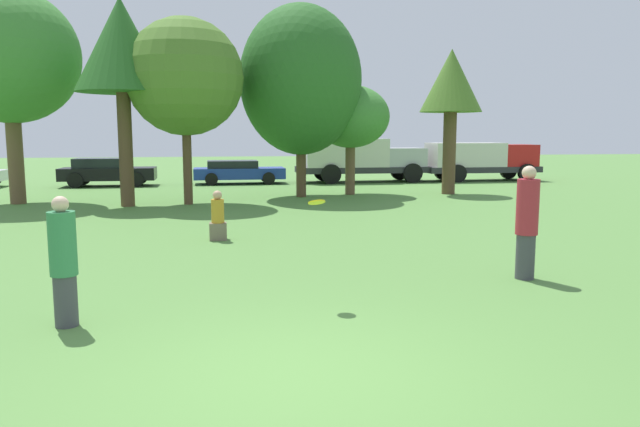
{
  "coord_description": "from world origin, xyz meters",
  "views": [
    {
      "loc": [
        -0.71,
        -5.63,
        2.4
      ],
      "look_at": [
        0.84,
        3.37,
        1.18
      ],
      "focal_mm": 33.29,
      "sensor_mm": 36.0,
      "label": 1
    }
  ],
  "objects_px": {
    "tree_0": "(9,57)",
    "parked_car_black": "(107,171)",
    "parked_car_blue": "(238,171)",
    "person_thrower": "(64,262)",
    "bystander_sitting": "(218,219)",
    "tree_1": "(121,48)",
    "tree_2": "(185,77)",
    "tree_4": "(351,117)",
    "tree_3": "(301,80)",
    "person_catcher": "(527,222)",
    "delivery_truck_red": "(481,159)",
    "frisbee": "(317,202)",
    "delivery_truck_silver": "(360,158)",
    "tree_5": "(451,85)"
  },
  "relations": [
    {
      "from": "tree_4",
      "to": "delivery_truck_silver",
      "type": "height_order",
      "value": "tree_4"
    },
    {
      "from": "tree_2",
      "to": "parked_car_black",
      "type": "height_order",
      "value": "tree_2"
    },
    {
      "from": "person_thrower",
      "to": "tree_5",
      "type": "height_order",
      "value": "tree_5"
    },
    {
      "from": "delivery_truck_red",
      "to": "tree_5",
      "type": "bearing_deg",
      "value": -124.95
    },
    {
      "from": "person_thrower",
      "to": "bystander_sitting",
      "type": "relative_size",
      "value": 1.45
    },
    {
      "from": "frisbee",
      "to": "delivery_truck_silver",
      "type": "distance_m",
      "value": 21.93
    },
    {
      "from": "tree_1",
      "to": "tree_2",
      "type": "xyz_separation_m",
      "value": [
        1.98,
        0.24,
        -0.89
      ]
    },
    {
      "from": "parked_car_black",
      "to": "delivery_truck_silver",
      "type": "relative_size",
      "value": 0.64
    },
    {
      "from": "delivery_truck_silver",
      "to": "person_thrower",
      "type": "bearing_deg",
      "value": -113.38
    },
    {
      "from": "tree_0",
      "to": "parked_car_black",
      "type": "xyz_separation_m",
      "value": [
        1.78,
        6.84,
        -4.31
      ]
    },
    {
      "from": "tree_5",
      "to": "delivery_truck_red",
      "type": "distance_m",
      "value": 8.28
    },
    {
      "from": "bystander_sitting",
      "to": "tree_0",
      "type": "xyz_separation_m",
      "value": [
        -6.86,
        8.44,
        4.53
      ]
    },
    {
      "from": "person_catcher",
      "to": "tree_5",
      "type": "xyz_separation_m",
      "value": [
        4.18,
        13.79,
        3.4
      ]
    },
    {
      "from": "tree_4",
      "to": "tree_3",
      "type": "bearing_deg",
      "value": -164.36
    },
    {
      "from": "parked_car_black",
      "to": "delivery_truck_red",
      "type": "xyz_separation_m",
      "value": [
        18.61,
        0.23,
        0.45
      ]
    },
    {
      "from": "tree_0",
      "to": "tree_3",
      "type": "relative_size",
      "value": 1.01
    },
    {
      "from": "bystander_sitting",
      "to": "delivery_truck_silver",
      "type": "distance_m",
      "value": 17.28
    },
    {
      "from": "tree_3",
      "to": "person_catcher",
      "type": "bearing_deg",
      "value": -82.22
    },
    {
      "from": "person_thrower",
      "to": "tree_3",
      "type": "xyz_separation_m",
      "value": [
        5.08,
        14.99,
        3.59
      ]
    },
    {
      "from": "bystander_sitting",
      "to": "parked_car_blue",
      "type": "bearing_deg",
      "value": 86.45
    },
    {
      "from": "tree_0",
      "to": "parked_car_blue",
      "type": "distance_m",
      "value": 11.52
    },
    {
      "from": "parked_car_blue",
      "to": "person_thrower",
      "type": "bearing_deg",
      "value": -98.37
    },
    {
      "from": "person_thrower",
      "to": "tree_5",
      "type": "relative_size",
      "value": 0.29
    },
    {
      "from": "tree_3",
      "to": "delivery_truck_silver",
      "type": "xyz_separation_m",
      "value": [
        3.92,
        6.65,
        -3.2
      ]
    },
    {
      "from": "frisbee",
      "to": "tree_3",
      "type": "distance_m",
      "value": 14.92
    },
    {
      "from": "tree_4",
      "to": "parked_car_black",
      "type": "height_order",
      "value": "tree_4"
    },
    {
      "from": "tree_1",
      "to": "tree_5",
      "type": "relative_size",
      "value": 1.19
    },
    {
      "from": "tree_1",
      "to": "person_thrower",
      "type": "bearing_deg",
      "value": -85.17
    },
    {
      "from": "tree_3",
      "to": "delivery_truck_red",
      "type": "height_order",
      "value": "tree_3"
    },
    {
      "from": "parked_car_blue",
      "to": "delivery_truck_red",
      "type": "bearing_deg",
      "value": -1.45
    },
    {
      "from": "person_thrower",
      "to": "tree_1",
      "type": "height_order",
      "value": "tree_1"
    },
    {
      "from": "delivery_truck_red",
      "to": "person_catcher",
      "type": "bearing_deg",
      "value": -113.64
    },
    {
      "from": "tree_4",
      "to": "tree_5",
      "type": "height_order",
      "value": "tree_5"
    },
    {
      "from": "tree_1",
      "to": "tree_4",
      "type": "bearing_deg",
      "value": 17.57
    },
    {
      "from": "frisbee",
      "to": "parked_car_black",
      "type": "relative_size",
      "value": 0.06
    },
    {
      "from": "tree_4",
      "to": "tree_5",
      "type": "relative_size",
      "value": 0.75
    },
    {
      "from": "person_thrower",
      "to": "tree_1",
      "type": "xyz_separation_m",
      "value": [
        -1.1,
        12.96,
        4.37
      ]
    },
    {
      "from": "parked_car_black",
      "to": "delivery_truck_silver",
      "type": "height_order",
      "value": "delivery_truck_silver"
    },
    {
      "from": "tree_5",
      "to": "delivery_truck_red",
      "type": "relative_size",
      "value": 0.95
    },
    {
      "from": "bystander_sitting",
      "to": "frisbee",
      "type": "bearing_deg",
      "value": -75.7
    },
    {
      "from": "frisbee",
      "to": "tree_1",
      "type": "height_order",
      "value": "tree_1"
    },
    {
      "from": "bystander_sitting",
      "to": "tree_3",
      "type": "relative_size",
      "value": 0.16
    },
    {
      "from": "person_catcher",
      "to": "tree_2",
      "type": "bearing_deg",
      "value": -73.72
    },
    {
      "from": "tree_3",
      "to": "tree_5",
      "type": "xyz_separation_m",
      "value": [
        6.05,
        0.11,
        -0.07
      ]
    },
    {
      "from": "bystander_sitting",
      "to": "tree_4",
      "type": "xyz_separation_m",
      "value": [
        5.25,
        9.65,
        2.6
      ]
    },
    {
      "from": "bystander_sitting",
      "to": "parked_car_blue",
      "type": "xyz_separation_m",
      "value": [
        0.97,
        15.65,
        0.13
      ]
    },
    {
      "from": "delivery_truck_red",
      "to": "tree_1",
      "type": "bearing_deg",
      "value": -153.66
    },
    {
      "from": "bystander_sitting",
      "to": "delivery_truck_red",
      "type": "height_order",
      "value": "delivery_truck_red"
    },
    {
      "from": "tree_0",
      "to": "parked_car_blue",
      "type": "height_order",
      "value": "tree_0"
    },
    {
      "from": "person_catcher",
      "to": "delivery_truck_red",
      "type": "relative_size",
      "value": 0.31
    }
  ]
}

